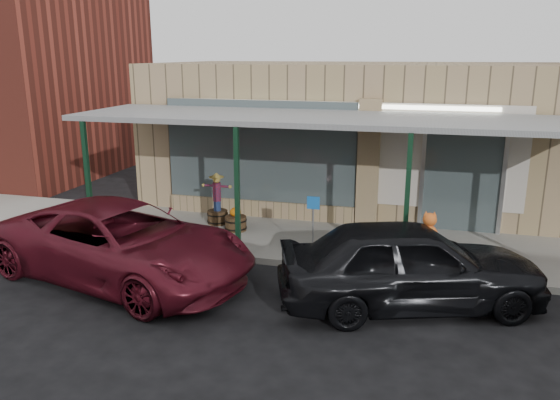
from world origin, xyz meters
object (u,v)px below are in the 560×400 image
(barrel_pumpkin, at_px, (236,222))
(car_maroon, at_px, (122,243))
(barrel_scarecrow, at_px, (217,206))
(handicap_sign, at_px, (313,218))
(parked_sedan, at_px, (410,264))

(barrel_pumpkin, height_order, car_maroon, car_maroon)
(barrel_scarecrow, relative_size, handicap_sign, 1.01)
(barrel_scarecrow, bearing_deg, parked_sedan, -25.02)
(barrel_pumpkin, distance_m, handicap_sign, 2.64)
(barrel_pumpkin, distance_m, car_maroon, 3.45)
(parked_sedan, bearing_deg, car_maroon, 73.53)
(handicap_sign, xyz_separation_m, car_maroon, (-3.53, -1.93, -0.24))
(barrel_scarecrow, relative_size, car_maroon, 0.24)
(barrel_pumpkin, distance_m, parked_sedan, 5.28)
(barrel_pumpkin, relative_size, car_maroon, 0.12)
(barrel_scarecrow, height_order, parked_sedan, parked_sedan)
(parked_sedan, distance_m, car_maroon, 5.68)
(barrel_scarecrow, bearing_deg, barrel_pumpkin, -23.99)
(barrel_scarecrow, bearing_deg, car_maroon, -91.64)
(car_maroon, bearing_deg, barrel_pumpkin, -7.84)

